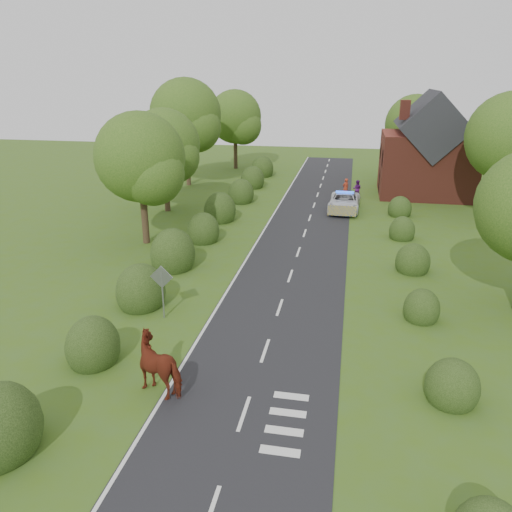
% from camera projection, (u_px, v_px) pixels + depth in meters
% --- Properties ---
extents(ground, '(120.00, 120.00, 0.00)m').
position_uv_depth(ground, '(265.00, 351.00, 19.89)').
color(ground, '#426316').
extents(road, '(6.00, 70.00, 0.02)m').
position_uv_depth(road, '(303.00, 237.00, 33.73)').
color(road, black).
rests_on(road, ground).
extents(road_markings, '(4.96, 70.00, 0.01)m').
position_uv_depth(road_markings, '(275.00, 246.00, 32.10)').
color(road_markings, white).
rests_on(road_markings, road).
extents(hedgerow_left, '(2.75, 50.41, 3.00)m').
position_uv_depth(hedgerow_left, '(196.00, 236.00, 31.58)').
color(hedgerow_left, black).
rests_on(hedgerow_left, ground).
extents(hedgerow_right, '(2.10, 45.78, 2.10)m').
position_uv_depth(hedgerow_right, '(410.00, 255.00, 28.88)').
color(hedgerow_right, black).
rests_on(hedgerow_right, ground).
extents(tree_left_a, '(5.74, 5.60, 8.38)m').
position_uv_depth(tree_left_a, '(143.00, 161.00, 30.74)').
color(tree_left_a, '#332316').
rests_on(tree_left_a, ground).
extents(tree_left_b, '(5.74, 5.60, 8.07)m').
position_uv_depth(tree_left_b, '(166.00, 148.00, 38.49)').
color(tree_left_b, '#332316').
rests_on(tree_left_b, ground).
extents(tree_left_c, '(6.97, 6.80, 10.22)m').
position_uv_depth(tree_left_c, '(188.00, 118.00, 47.44)').
color(tree_left_c, '#332316').
rests_on(tree_left_c, ground).
extents(tree_left_d, '(6.15, 6.00, 8.89)m').
position_uv_depth(tree_left_d, '(237.00, 119.00, 56.55)').
color(tree_left_d, '#332316').
rests_on(tree_left_d, ground).
extents(tree_right_c, '(6.15, 6.00, 8.58)m').
position_uv_depth(tree_right_c, '(417.00, 127.00, 51.34)').
color(tree_right_c, '#332316').
rests_on(tree_right_c, ground).
extents(road_sign, '(1.06, 0.08, 2.53)m').
position_uv_depth(road_sign, '(162.00, 284.00, 22.06)').
color(road_sign, gray).
rests_on(road_sign, ground).
extents(house, '(8.00, 7.40, 9.17)m').
position_uv_depth(house, '(427.00, 153.00, 44.59)').
color(house, maroon).
rests_on(house, ground).
extents(cow, '(2.70, 1.99, 1.71)m').
position_uv_depth(cow, '(163.00, 367.00, 17.23)').
color(cow, '#612614').
rests_on(cow, ground).
extents(police_van, '(2.56, 5.30, 1.58)m').
position_uv_depth(police_van, '(344.00, 202.00, 40.22)').
color(police_van, silver).
rests_on(police_van, ground).
extents(pedestrian_red, '(0.74, 0.71, 1.70)m').
position_uv_depth(pedestrian_red, '(346.00, 188.00, 44.56)').
color(pedestrian_red, '#A6321C').
rests_on(pedestrian_red, ground).
extents(pedestrian_purple, '(0.86, 0.72, 1.60)m').
position_uv_depth(pedestrian_purple, '(357.00, 189.00, 44.40)').
color(pedestrian_purple, '#501460').
rests_on(pedestrian_purple, ground).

